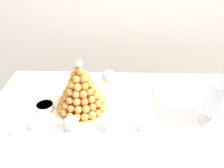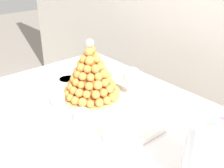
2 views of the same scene
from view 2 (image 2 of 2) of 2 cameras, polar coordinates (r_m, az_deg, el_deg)
The scene contains 10 objects.
buffet_table at distance 1.08m, azimuth 2.53°, elevation -15.16°, with size 1.56×0.91×0.78m.
serving_tray at distance 1.19m, azimuth -3.75°, elevation -3.97°, with size 0.67×0.36×0.02m.
croquembouche at distance 1.19m, azimuth -4.34°, elevation 1.81°, with size 0.26×0.26×0.27m.
dessert_cup_left at distance 1.30m, azimuth -14.66°, elevation -0.50°, with size 0.05×0.05×0.06m.
dessert_cup_mid_left at distance 1.17m, azimuth -11.12°, elevation -3.40°, with size 0.06×0.06×0.05m.
dessert_cup_centre at distance 1.05m, azimuth -6.35°, elevation -6.78°, with size 0.06×0.06×0.05m.
dessert_cup_mid_right at distance 0.95m, azimuth -0.54°, elevation -10.19°, with size 0.05×0.05×0.06m.
creme_brulee_ramekin at distance 1.37m, azimuth -9.17°, elevation 0.71°, with size 0.09×0.09×0.02m.
macaron_goblet at distance 0.77m, azimuth 20.02°, elevation -12.15°, with size 0.13×0.13×0.23m.
wine_glass at distance 1.17m, azimuth 4.14°, elevation 1.55°, with size 0.08×0.08×0.16m.
Camera 2 is at (0.59, -0.56, 1.38)m, focal length 44.04 mm.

